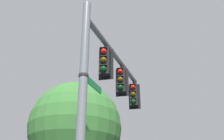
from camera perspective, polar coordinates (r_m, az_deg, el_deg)
The scene contains 7 objects.
signal_pole at distance 7.64m, azimuth -6.29°, elevation -9.84°, with size 0.26×0.26×7.83m, color slate.
mast_arm at distance 11.22m, azimuth 0.75°, elevation 2.81°, with size 0.20×0.20×5.41m, color slate.
traffic_light_nearest_pole at distance 9.91m, azimuth -1.48°, elevation 1.72°, with size 0.54×0.49×1.31m.
traffic_light_mid_inner at distance 11.40m, azimuth 1.91°, elevation -2.17°, with size 0.54×0.49×1.31m.
traffic_light_mid_outer at distance 12.96m, azimuth 4.51°, elevation -5.13°, with size 0.54×0.49×1.31m.
street_name_sign at distance 8.39m, azimuth -4.71°, elevation -2.22°, with size 0.35×1.43×0.22m.
tree_by_storefront at distance 15.25m, azimuth -7.58°, elevation -11.75°, with size 4.96×4.96×8.03m.
Camera 1 is at (-2.39, 6.93, 1.79)m, focal length 44.57 mm.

